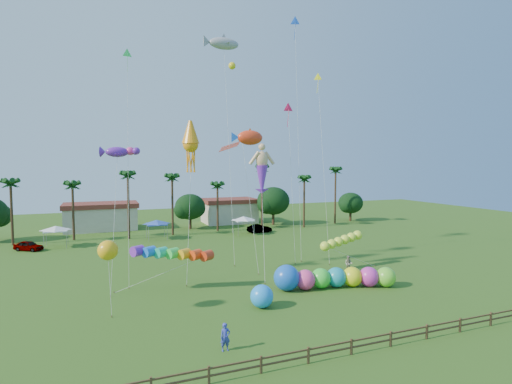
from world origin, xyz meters
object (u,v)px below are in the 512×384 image
object	(u,v)px
spectator_b	(349,264)
caterpillar_inflatable	(330,278)
blue_ball	(262,296)
car_b	(259,228)
spectator_a	(225,337)
car_a	(29,246)

from	to	relation	value
spectator_b	caterpillar_inflatable	size ratio (longest dim) A/B	0.15
caterpillar_inflatable	blue_ball	bearing A→B (deg)	-149.82
car_b	caterpillar_inflatable	world-z (taller)	caterpillar_inflatable
spectator_a	caterpillar_inflatable	distance (m)	15.51
spectator_a	blue_ball	distance (m)	7.91
spectator_b	blue_ball	bearing A→B (deg)	-99.09
spectator_a	car_b	bearing A→B (deg)	65.25
spectator_b	spectator_a	bearing A→B (deg)	-90.82
spectator_b	blue_ball	world-z (taller)	blue_ball
car_b	spectator_b	world-z (taller)	spectator_b
car_a	caterpillar_inflatable	bearing A→B (deg)	-100.99
blue_ball	caterpillar_inflatable	bearing A→B (deg)	16.53
spectator_a	spectator_b	size ratio (longest dim) A/B	1.02
car_a	spectator_b	world-z (taller)	spectator_b
spectator_b	caterpillar_inflatable	bearing A→B (deg)	-85.63
car_b	spectator_b	bearing A→B (deg)	-178.96
car_a	spectator_a	distance (m)	40.97
spectator_a	blue_ball	bearing A→B (deg)	50.93
caterpillar_inflatable	car_a	bearing A→B (deg)	148.74
caterpillar_inflatable	blue_ball	size ratio (longest dim) A/B	6.21
car_b	caterpillar_inflatable	xyz separation A→B (m)	(-5.32, -31.01, 0.32)
car_a	blue_ball	bearing A→B (deg)	-112.08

